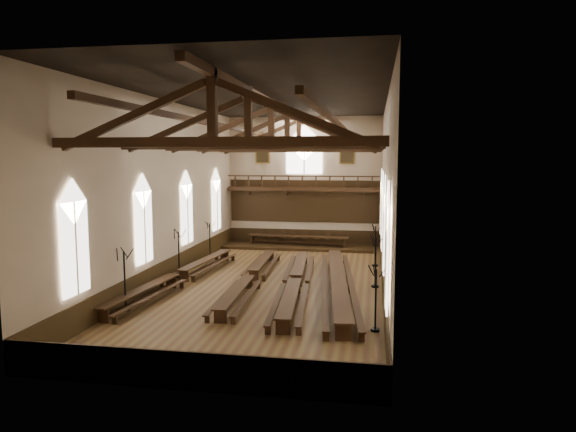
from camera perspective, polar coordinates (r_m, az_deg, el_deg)
name	(u,v)px	position (r m, az deg, el deg)	size (l,w,h in m)	color
ground	(272,284)	(28.20, -1.80, -7.58)	(26.00, 26.00, 0.00)	brown
room_walls	(271,165)	(27.35, -1.85, 5.66)	(26.00, 26.00, 26.00)	beige
wainscot_band	(272,273)	(28.06, -1.81, -6.39)	(12.00, 26.00, 1.20)	#362710
side_windows	(272,216)	(27.53, -1.83, -0.01)	(11.85, 19.80, 4.50)	white
end_window	(304,153)	(40.07, 1.81, 7.04)	(2.80, 0.12, 3.80)	white
minstrels_gallery	(304,196)	(39.95, 1.75, 2.28)	(11.80, 1.24, 3.70)	#362011
portraits	(304,154)	(40.07, 1.81, 6.87)	(7.75, 0.09, 1.45)	brown
roof_trusses	(271,132)	(27.38, -1.87, 9.33)	(11.70, 25.70, 2.80)	#362011
refectory_row_a	(178,275)	(28.61, -12.12, -6.46)	(2.07, 14.12, 0.71)	#362011
refectory_row_b	(251,276)	(28.03, -4.19, -6.65)	(1.65, 13.77, 0.68)	#362011
refectory_row_c	(295,280)	(26.87, 0.76, -7.13)	(2.02, 14.29, 0.73)	#362011
refectory_row_d	(337,281)	(26.63, 5.51, -7.16)	(2.39, 15.06, 0.81)	#362011
dais	(298,246)	(39.22, 1.09, -3.40)	(11.40, 3.00, 0.20)	#362710
high_table	(298,237)	(39.10, 1.09, -2.37)	(7.83, 1.50, 0.73)	#362011
high_chairs	(299,237)	(39.86, 1.25, -2.31)	(6.77, 0.48, 0.99)	#362011
candelabrum_left_near	(125,292)	(24.41, -17.64, -8.02)	(0.80, 0.88, 2.89)	black
candelabrum_left_mid	(179,263)	(30.15, -12.01, -5.12)	(0.79, 0.87, 2.84)	black
candelabrum_left_far	(210,247)	(35.35, -8.67, -3.46)	(0.77, 0.74, 2.57)	black
candelabrum_right_near	(375,311)	(20.96, 9.70, -10.41)	(0.79, 0.79, 2.66)	black
candelabrum_right_mid	(375,271)	(27.73, 9.68, -6.07)	(0.81, 0.87, 2.87)	black
candelabrum_right_far	(375,253)	(33.02, 9.67, -4.11)	(0.73, 0.83, 2.72)	black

